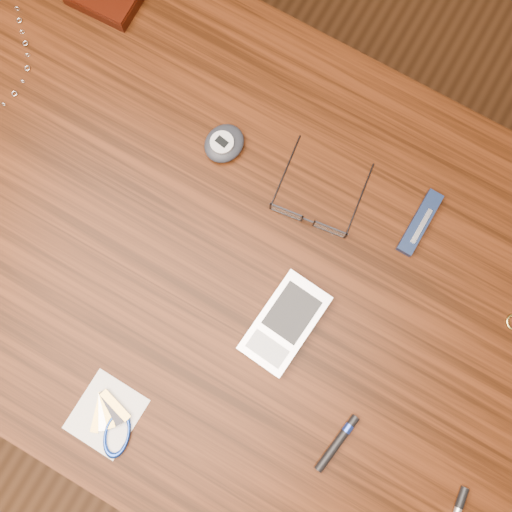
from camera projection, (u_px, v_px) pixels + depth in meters
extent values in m
plane|color=#472814|center=(241.00, 304.00, 1.51)|extent=(3.80, 3.80, 0.00)
cube|color=#371708|center=(226.00, 255.00, 0.79)|extent=(1.00, 0.70, 0.03)
cylinder|color=#4C2814|center=(127.00, 67.00, 1.24)|extent=(0.05, 0.05, 0.71)
cylinder|color=#4C2814|center=(500.00, 269.00, 1.16)|extent=(0.05, 0.05, 0.71)
cube|color=black|center=(286.00, 212.00, 0.77)|extent=(0.05, 0.01, 0.02)
cube|color=white|center=(286.00, 212.00, 0.77)|extent=(0.04, 0.01, 0.02)
cylinder|color=black|center=(285.00, 171.00, 0.79)|extent=(0.02, 0.11, 0.00)
cube|color=black|center=(330.00, 229.00, 0.76)|extent=(0.05, 0.01, 0.02)
cube|color=white|center=(330.00, 229.00, 0.76)|extent=(0.04, 0.01, 0.02)
cylinder|color=black|center=(359.00, 200.00, 0.78)|extent=(0.02, 0.11, 0.00)
cube|color=black|center=(308.00, 220.00, 0.76)|extent=(0.02, 0.00, 0.00)
torus|color=silver|center=(4.00, 104.00, 0.80)|extent=(0.01, 0.00, 0.01)
torus|color=silver|center=(14.00, 94.00, 0.81)|extent=(0.01, 0.01, 0.00)
torus|color=silver|center=(23.00, 81.00, 0.81)|extent=(0.01, 0.00, 0.01)
torus|color=silver|center=(27.00, 68.00, 0.81)|extent=(0.01, 0.01, 0.00)
torus|color=silver|center=(28.00, 55.00, 0.82)|extent=(0.01, 0.01, 0.01)
torus|color=silver|center=(25.00, 43.00, 0.82)|extent=(0.01, 0.01, 0.00)
torus|color=silver|center=(22.00, 32.00, 0.82)|extent=(0.01, 0.01, 0.01)
torus|color=silver|center=(19.00, 20.00, 0.83)|extent=(0.01, 0.01, 0.00)
torus|color=silver|center=(17.00, 9.00, 0.83)|extent=(0.01, 0.01, 0.01)
cube|color=silver|center=(285.00, 323.00, 0.74)|extent=(0.08, 0.13, 0.02)
cube|color=black|center=(292.00, 313.00, 0.74)|extent=(0.06, 0.07, 0.00)
cube|color=#AEB2B7|center=(267.00, 349.00, 0.73)|extent=(0.05, 0.03, 0.00)
ellipsoid|color=black|center=(224.00, 143.00, 0.79)|extent=(0.06, 0.07, 0.02)
cylinder|color=#B0B3B8|center=(222.00, 142.00, 0.77)|extent=(0.03, 0.03, 0.00)
cube|color=black|center=(222.00, 142.00, 0.77)|extent=(0.02, 0.01, 0.00)
cube|color=silver|center=(106.00, 414.00, 0.73)|extent=(0.08, 0.09, 0.00)
torus|color=#15359A|center=(117.00, 434.00, 0.72)|extent=(0.06, 0.06, 0.01)
cube|color=#A38339|center=(99.00, 414.00, 0.73)|extent=(0.03, 0.05, 0.00)
cube|color=silver|center=(103.00, 411.00, 0.73)|extent=(0.03, 0.05, 0.00)
cube|color=olive|center=(107.00, 409.00, 0.73)|extent=(0.04, 0.04, 0.00)
cube|color=black|center=(111.00, 407.00, 0.73)|extent=(0.05, 0.03, 0.00)
cube|color=#A38339|center=(115.00, 405.00, 0.73)|extent=(0.05, 0.02, 0.00)
cube|color=#0E1A38|center=(420.00, 223.00, 0.77)|extent=(0.02, 0.10, 0.01)
cube|color=silver|center=(421.00, 226.00, 0.76)|extent=(0.01, 0.05, 0.00)
cylinder|color=black|center=(462.00, 497.00, 0.71)|extent=(0.01, 0.03, 0.01)
cylinder|color=black|center=(337.00, 443.00, 0.72)|extent=(0.02, 0.08, 0.01)
cylinder|color=#1C34A1|center=(348.00, 428.00, 0.72)|extent=(0.01, 0.01, 0.01)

